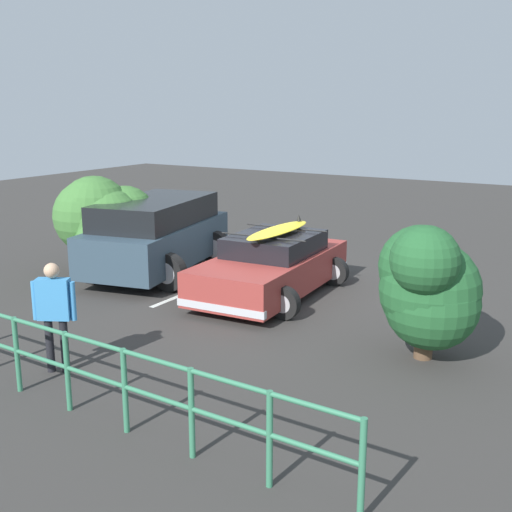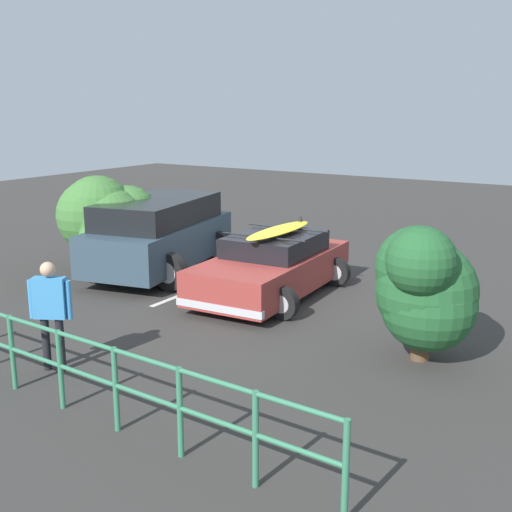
{
  "view_description": "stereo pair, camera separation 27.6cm",
  "coord_description": "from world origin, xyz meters",
  "px_view_note": "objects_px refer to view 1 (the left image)",
  "views": [
    {
      "loc": [
        -6.66,
        11.25,
        3.88
      ],
      "look_at": [
        -0.3,
        0.69,
        0.95
      ],
      "focal_mm": 45.0,
      "sensor_mm": 36.0,
      "label": 1
    },
    {
      "loc": [
        -6.9,
        11.11,
        3.88
      ],
      "look_at": [
        -0.3,
        0.69,
        0.95
      ],
      "focal_mm": 45.0,
      "sensor_mm": 36.0,
      "label": 2
    }
  ],
  "objects_px": {
    "bush_near_right": "(103,220)",
    "person_bystander": "(54,307)",
    "bush_near_left": "(428,285)",
    "suv_car": "(157,235)",
    "sedan_car": "(272,266)"
  },
  "relations": [
    {
      "from": "bush_near_left",
      "to": "suv_car",
      "type": "bearing_deg",
      "value": -15.59
    },
    {
      "from": "person_bystander",
      "to": "bush_near_right",
      "type": "relative_size",
      "value": 0.71
    },
    {
      "from": "suv_car",
      "to": "person_bystander",
      "type": "relative_size",
      "value": 2.75
    },
    {
      "from": "sedan_car",
      "to": "bush_near_right",
      "type": "height_order",
      "value": "bush_near_right"
    },
    {
      "from": "bush_near_right",
      "to": "person_bystander",
      "type": "bearing_deg",
      "value": 126.96
    },
    {
      "from": "sedan_car",
      "to": "person_bystander",
      "type": "distance_m",
      "value": 5.16
    },
    {
      "from": "sedan_car",
      "to": "bush_near_right",
      "type": "xyz_separation_m",
      "value": [
        4.15,
        0.56,
        0.66
      ]
    },
    {
      "from": "suv_car",
      "to": "person_bystander",
      "type": "bearing_deg",
      "value": 114.86
    },
    {
      "from": "sedan_car",
      "to": "bush_near_left",
      "type": "distance_m",
      "value": 4.21
    },
    {
      "from": "sedan_car",
      "to": "person_bystander",
      "type": "xyz_separation_m",
      "value": [
        0.74,
        5.1,
        0.38
      ]
    },
    {
      "from": "person_bystander",
      "to": "sedan_car",
      "type": "bearing_deg",
      "value": -98.22
    },
    {
      "from": "sedan_car",
      "to": "suv_car",
      "type": "distance_m",
      "value": 3.18
    },
    {
      "from": "suv_car",
      "to": "bush_near_left",
      "type": "distance_m",
      "value": 7.19
    },
    {
      "from": "bush_near_left",
      "to": "bush_near_right",
      "type": "height_order",
      "value": "bush_near_right"
    },
    {
      "from": "sedan_car",
      "to": "suv_car",
      "type": "xyz_separation_m",
      "value": [
        3.16,
        -0.13,
        0.3
      ]
    }
  ]
}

